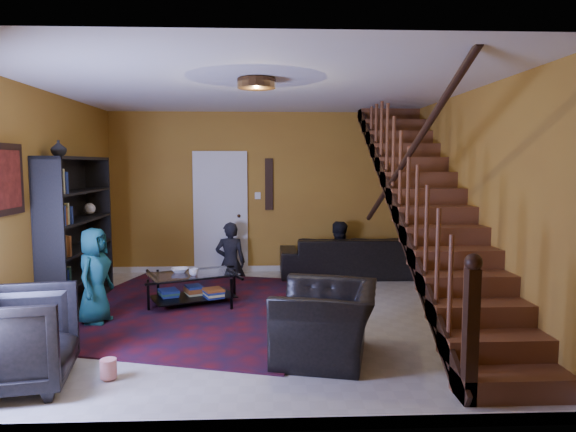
# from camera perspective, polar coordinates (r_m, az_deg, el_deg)

# --- Properties ---
(floor) EXTENTS (5.50, 5.50, 0.00)m
(floor) POSITION_cam_1_polar(r_m,az_deg,el_deg) (6.54, -3.25, -11.16)
(floor) COLOR beige
(floor) RESTS_ON ground
(room) EXTENTS (5.50, 5.50, 5.50)m
(room) POSITION_cam_1_polar(r_m,az_deg,el_deg) (7.93, -12.87, -7.86)
(room) COLOR #A97A25
(room) RESTS_ON ground
(staircase) EXTENTS (0.95, 5.02, 3.18)m
(staircase) POSITION_cam_1_polar(r_m,az_deg,el_deg) (6.59, 15.47, 1.18)
(staircase) COLOR brown
(staircase) RESTS_ON floor
(bookshelf) EXTENTS (0.35, 1.80, 2.00)m
(bookshelf) POSITION_cam_1_polar(r_m,az_deg,el_deg) (7.35, -22.34, -1.99)
(bookshelf) COLOR black
(bookshelf) RESTS_ON floor
(door) EXTENTS (0.82, 0.05, 2.05)m
(door) POSITION_cam_1_polar(r_m,az_deg,el_deg) (9.05, -7.49, 0.19)
(door) COLOR silver
(door) RESTS_ON floor
(framed_picture) EXTENTS (0.04, 0.74, 0.74)m
(framed_picture) POSITION_cam_1_polar(r_m,az_deg,el_deg) (5.98, -29.00, 3.57)
(framed_picture) COLOR maroon
(framed_picture) RESTS_ON room
(wall_hanging) EXTENTS (0.14, 0.03, 0.90)m
(wall_hanging) POSITION_cam_1_polar(r_m,az_deg,el_deg) (8.99, -2.12, 3.55)
(wall_hanging) COLOR black
(wall_hanging) RESTS_ON room
(ceiling_fixture) EXTENTS (0.40, 0.40, 0.10)m
(ceiling_fixture) POSITION_cam_1_polar(r_m,az_deg,el_deg) (5.51, -3.54, 14.48)
(ceiling_fixture) COLOR #3F2814
(ceiling_fixture) RESTS_ON room
(rug) EXTENTS (4.20, 4.53, 0.02)m
(rug) POSITION_cam_1_polar(r_m,az_deg,el_deg) (7.03, -10.31, -9.95)
(rug) COLOR #490D13
(rug) RESTS_ON floor
(sofa) EXTENTS (2.33, 0.91, 0.68)m
(sofa) POSITION_cam_1_polar(r_m,az_deg,el_deg) (8.81, 6.78, -4.47)
(sofa) COLOR black
(sofa) RESTS_ON floor
(armchair_left) EXTENTS (1.08, 1.05, 0.85)m
(armchair_left) POSITION_cam_1_polar(r_m,az_deg,el_deg) (5.05, -28.12, -12.00)
(armchair_left) COLOR black
(armchair_left) RESTS_ON floor
(armchair_right) EXTENTS (1.19, 1.29, 0.71)m
(armchair_right) POSITION_cam_1_polar(r_m,az_deg,el_deg) (5.17, 4.27, -11.67)
(armchair_right) COLOR black
(armchair_right) RESTS_ON floor
(person_adult_a) EXTENTS (0.51, 0.33, 1.38)m
(person_adult_a) POSITION_cam_1_polar(r_m,az_deg,el_deg) (8.78, -6.41, -5.15)
(person_adult_a) COLOR black
(person_adult_a) RESTS_ON sofa
(person_adult_b) EXTENTS (0.69, 0.54, 1.38)m
(person_adult_b) POSITION_cam_1_polar(r_m,az_deg,el_deg) (8.84, 5.52, -5.05)
(person_adult_b) COLOR black
(person_adult_b) RESTS_ON sofa
(person_child) EXTENTS (0.48, 0.63, 1.16)m
(person_child) POSITION_cam_1_polar(r_m,az_deg,el_deg) (6.56, -20.70, -6.25)
(person_child) COLOR #164755
(person_child) RESTS_ON armchair_left
(coffee_table) EXTENTS (1.30, 1.06, 0.43)m
(coffee_table) POSITION_cam_1_polar(r_m,az_deg,el_deg) (7.13, -10.49, -7.75)
(coffee_table) COLOR black
(coffee_table) RESTS_ON floor
(cup_a) EXTENTS (0.14, 0.14, 0.10)m
(cup_a) POSITION_cam_1_polar(r_m,az_deg,el_deg) (6.94, -10.44, -6.15)
(cup_a) COLOR #999999
(cup_a) RESTS_ON coffee_table
(cup_b) EXTENTS (0.12, 0.12, 0.09)m
(cup_b) POSITION_cam_1_polar(r_m,az_deg,el_deg) (6.96, -10.32, -6.13)
(cup_b) COLOR #999999
(cup_b) RESTS_ON coffee_table
(bowl) EXTENTS (0.26, 0.26, 0.06)m
(bowl) POSITION_cam_1_polar(r_m,az_deg,el_deg) (7.18, -11.96, -5.92)
(bowl) COLOR #999999
(bowl) RESTS_ON coffee_table
(vase) EXTENTS (0.18, 0.18, 0.19)m
(vase) POSITION_cam_1_polar(r_m,az_deg,el_deg) (6.83, -24.14, 6.89)
(vase) COLOR #999999
(vase) RESTS_ON bookshelf
(popcorn_bucket) EXTENTS (0.18, 0.18, 0.17)m
(popcorn_bucket) POSITION_cam_1_polar(r_m,az_deg,el_deg) (5.00, -19.33, -15.70)
(popcorn_bucket) COLOR red
(popcorn_bucket) RESTS_ON rug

